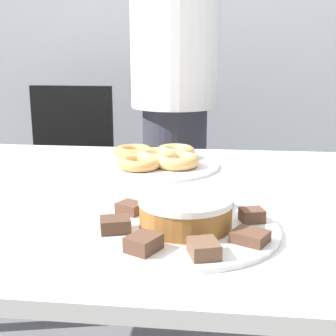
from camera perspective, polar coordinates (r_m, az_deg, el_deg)
The scene contains 20 objects.
wall_back at distance 2.70m, azimuth 4.15°, elevation 18.85°, with size 8.00×0.05×2.60m.
table at distance 1.16m, azimuth -0.02°, elevation -6.37°, with size 1.95×1.03×0.75m.
person_standing at distance 1.89m, azimuth 0.84°, elevation 9.25°, with size 0.35×0.35×1.74m.
office_chair_left at distance 2.24m, azimuth -12.35°, elevation -2.72°, with size 0.44×0.44×0.92m.
plate_cake at distance 0.90m, azimuth 2.14°, elevation -7.39°, with size 0.36×0.36×0.01m.
plate_donuts at distance 1.39m, azimuth -1.38°, elevation 0.40°, with size 0.37×0.37×0.01m.
frosted_cake at distance 0.89m, azimuth 2.16°, elevation -5.31°, with size 0.18×0.18×0.06m.
lamington_0 at distance 0.80m, azimuth -3.04°, elevation -9.13°, with size 0.07×0.07×0.03m.
lamington_1 at distance 0.78m, azimuth 4.40°, elevation -9.76°, with size 0.06×0.07×0.03m.
lamington_2 at distance 0.84m, azimuth 9.98°, elevation -8.23°, with size 0.08×0.07×0.02m.
lamington_3 at distance 0.94m, azimuth 10.20°, elevation -5.69°, with size 0.05×0.05×0.03m.
lamington_4 at distance 1.01m, azimuth 6.19°, elevation -4.20°, with size 0.07×0.07×0.02m.
lamington_5 at distance 1.02m, azimuth 0.46°, elevation -3.74°, with size 0.07×0.07×0.02m.
lamington_6 at distance 0.97m, azimuth -4.59°, elevation -4.85°, with size 0.06×0.06×0.02m.
lamington_7 at distance 0.88m, azimuth -6.45°, elevation -6.87°, with size 0.07×0.06×0.03m.
donut_0 at distance 1.38m, azimuth -1.39°, elevation 1.38°, with size 0.12×0.12×0.04m.
donut_1 at distance 1.46m, azimuth -4.21°, elevation 1.97°, with size 0.12×0.12×0.03m.
donut_2 at distance 1.32m, azimuth -3.50°, elevation 0.65°, with size 0.13×0.13×0.03m.
donut_3 at distance 1.34m, azimuth 0.94°, elevation 0.91°, with size 0.13×0.13×0.04m.
donut_4 at distance 1.44m, azimuth 0.92°, elevation 1.94°, with size 0.12×0.12×0.04m.
Camera 1 is at (0.12, -1.07, 1.09)m, focal length 50.00 mm.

